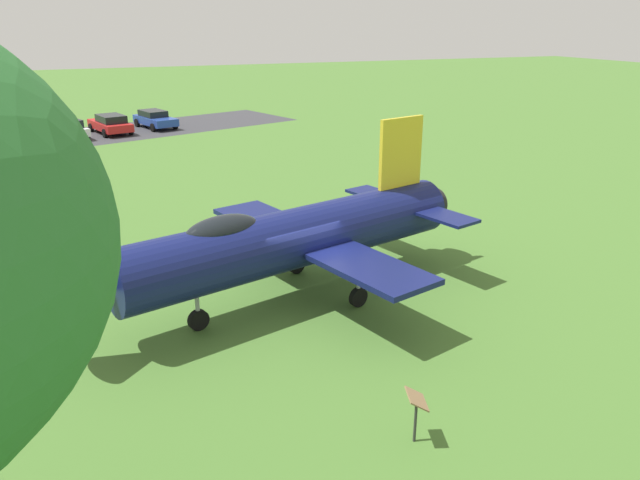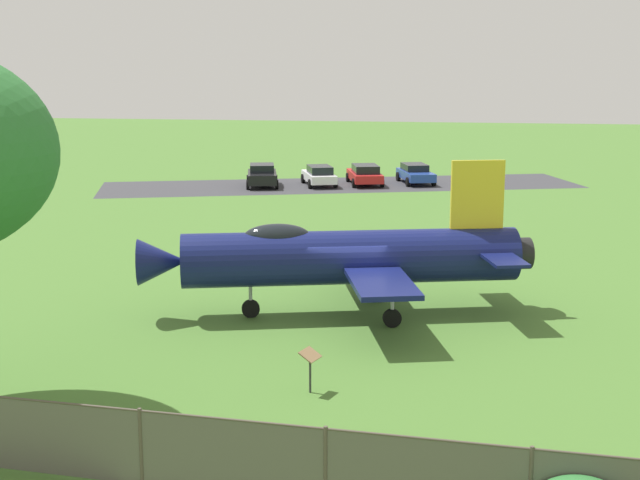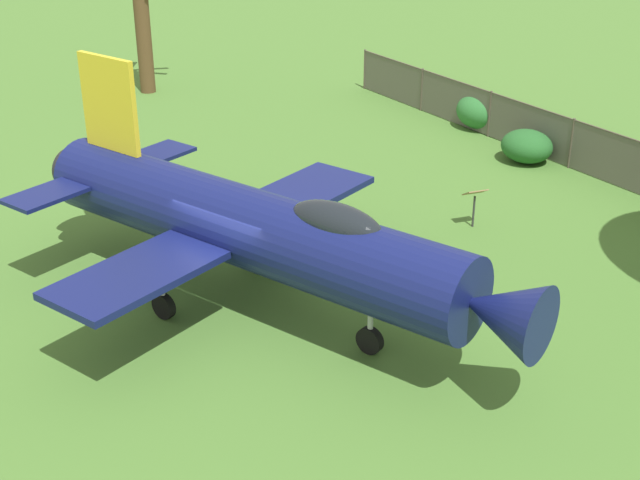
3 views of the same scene
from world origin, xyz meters
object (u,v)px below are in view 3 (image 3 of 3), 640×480
at_px(shrub_near_fence, 527,146).
at_px(display_jet, 259,230).
at_px(info_plaque, 475,198).
at_px(shrub_by_tree, 480,111).

bearing_deg(shrub_near_fence, display_jet, -166.87).
bearing_deg(display_jet, info_plaque, 76.68).
relative_size(display_jet, info_plaque, 11.37).
bearing_deg(info_plaque, shrub_near_fence, 26.50).
distance_m(display_jet, info_plaque, 7.28).
height_order(shrub_by_tree, info_plaque, shrub_by_tree).
xyz_separation_m(display_jet, shrub_near_fence, (12.33, 2.88, -1.48)).
relative_size(shrub_near_fence, shrub_by_tree, 0.93).
height_order(shrub_near_fence, shrub_by_tree, shrub_by_tree).
distance_m(display_jet, shrub_near_fence, 12.75).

